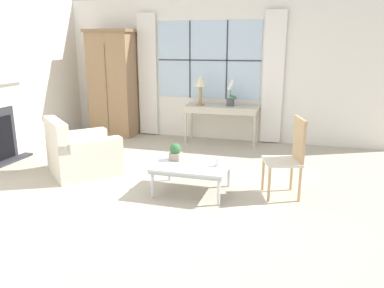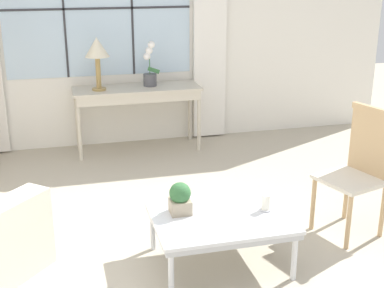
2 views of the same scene
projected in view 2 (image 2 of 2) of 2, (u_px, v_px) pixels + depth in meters
ground_plane at (149, 276)px, 3.74m from camera, size 14.00×14.00×0.00m
wall_back_windowed at (99, 26)px, 6.06m from camera, size 7.20×0.14×2.80m
console_table at (137, 94)px, 6.08m from camera, size 1.43×0.50×0.74m
table_lamp at (97, 50)px, 5.77m from camera, size 0.27×0.27×0.58m
potted_orchid at (150, 70)px, 6.07m from camera, size 0.19×0.15×0.51m
side_chair_wooden at (361, 164)px, 4.21m from camera, size 0.55×0.55×1.02m
coffee_table at (220, 220)px, 3.78m from camera, size 0.96×0.75×0.39m
potted_plant_small at (180, 198)px, 3.77m from camera, size 0.15×0.15×0.23m
pillar_candle at (266, 203)px, 3.83m from camera, size 0.09×0.09×0.13m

